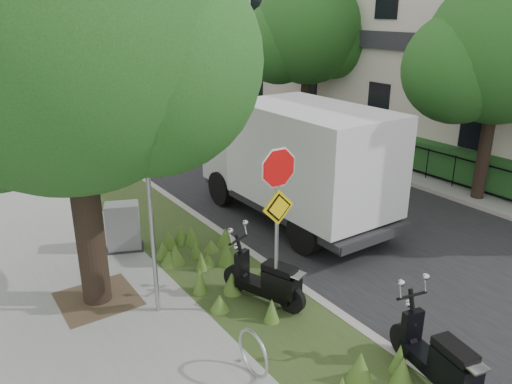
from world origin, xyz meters
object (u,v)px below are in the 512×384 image
at_px(box_truck, 297,158).
at_px(scooter_far, 443,366).
at_px(sign_assembly, 278,198).
at_px(scooter_near, 272,284).
at_px(utility_cabinet, 123,227).

bearing_deg(box_truck, scooter_far, -110.18).
distance_m(sign_assembly, scooter_near, 1.80).
bearing_deg(scooter_near, box_truck, 45.58).
distance_m(box_truck, utility_cabinet, 4.65).
distance_m(scooter_far, utility_cabinet, 7.31).
relative_size(scooter_far, utility_cabinet, 1.65).
bearing_deg(sign_assembly, scooter_near, 76.34).
height_order(scooter_far, utility_cabinet, utility_cabinet).
bearing_deg(scooter_near, scooter_far, -77.51).
xyz_separation_m(scooter_near, utility_cabinet, (-1.45, 3.78, 0.11)).
bearing_deg(scooter_far, utility_cabinet, 107.19).
relative_size(sign_assembly, scooter_near, 1.84).
distance_m(scooter_near, box_truck, 4.47).
bearing_deg(sign_assembly, utility_cabinet, 109.31).
bearing_deg(box_truck, utility_cabinet, 171.02).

